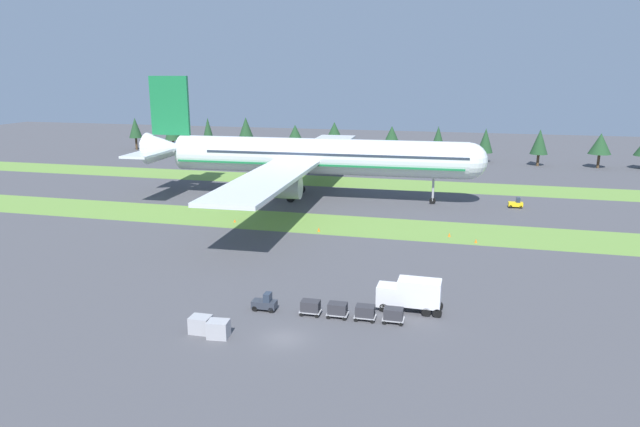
% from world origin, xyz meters
% --- Properties ---
extents(ground_plane, '(400.00, 400.00, 0.00)m').
position_xyz_m(ground_plane, '(0.00, 0.00, 0.00)').
color(ground_plane, '#47474C').
extents(grass_strip_near, '(320.00, 12.78, 0.01)m').
position_xyz_m(grass_strip_near, '(0.00, 42.25, 0.00)').
color(grass_strip_near, olive).
rests_on(grass_strip_near, ground).
extents(grass_strip_far, '(320.00, 12.78, 0.01)m').
position_xyz_m(grass_strip_far, '(0.00, 79.80, 0.00)').
color(grass_strip_far, olive).
rests_on(grass_strip_far, ground).
extents(airliner, '(69.19, 84.97, 23.98)m').
position_xyz_m(airliner, '(-14.43, 60.94, 8.60)').
color(airliner, silver).
rests_on(airliner, ground).
extents(baggage_tug, '(2.62, 1.34, 1.97)m').
position_xyz_m(baggage_tug, '(-4.03, 5.93, 0.81)').
color(baggage_tug, '#2D333D').
rests_on(baggage_tug, ground).
extents(cargo_dolly_lead, '(2.22, 1.53, 1.55)m').
position_xyz_m(cargo_dolly_lead, '(1.00, 6.01, 0.92)').
color(cargo_dolly_lead, '#A3A3A8').
rests_on(cargo_dolly_lead, ground).
extents(cargo_dolly_second, '(2.22, 1.53, 1.55)m').
position_xyz_m(cargo_dolly_second, '(3.89, 6.06, 0.92)').
color(cargo_dolly_second, '#A3A3A8').
rests_on(cargo_dolly_second, ground).
extents(cargo_dolly_third, '(2.22, 1.53, 1.55)m').
position_xyz_m(cargo_dolly_third, '(6.79, 6.10, 0.92)').
color(cargo_dolly_third, '#A3A3A8').
rests_on(cargo_dolly_third, ground).
extents(cargo_dolly_fourth, '(2.22, 1.53, 1.55)m').
position_xyz_m(cargo_dolly_fourth, '(9.69, 6.15, 0.92)').
color(cargo_dolly_fourth, '#A3A3A8').
rests_on(cargo_dolly_fourth, ground).
extents(catering_truck, '(7.00, 2.43, 3.58)m').
position_xyz_m(catering_truck, '(11.05, 9.56, 1.95)').
color(catering_truck, silver).
rests_on(catering_truck, ground).
extents(pushback_tractor, '(2.64, 1.39, 1.97)m').
position_xyz_m(pushback_tractor, '(25.71, 62.37, 0.81)').
color(pushback_tractor, yellow).
rests_on(pushback_tractor, ground).
extents(ground_crew_marshaller, '(0.36, 0.51, 1.74)m').
position_xyz_m(ground_crew_marshaller, '(12.51, 11.18, 0.95)').
color(ground_crew_marshaller, black).
rests_on(ground_crew_marshaller, ground).
extents(uld_container_0, '(2.01, 1.61, 1.67)m').
position_xyz_m(uld_container_0, '(-8.33, -0.73, 0.84)').
color(uld_container_0, '#A3A3A8').
rests_on(uld_container_0, ground).
extents(uld_container_1, '(2.16, 1.80, 1.69)m').
position_xyz_m(uld_container_1, '(-6.21, -1.28, 0.84)').
color(uld_container_1, '#A3A3A8').
rests_on(uld_container_1, ground).
extents(taxiway_marker_0, '(0.44, 0.44, 0.47)m').
position_xyz_m(taxiway_marker_0, '(-21.39, 39.67, 0.23)').
color(taxiway_marker_0, orange).
rests_on(taxiway_marker_0, ground).
extents(taxiway_marker_1, '(0.44, 0.44, 0.59)m').
position_xyz_m(taxiway_marker_1, '(18.19, 37.17, 0.29)').
color(taxiway_marker_1, orange).
rests_on(taxiway_marker_1, ground).
extents(taxiway_marker_2, '(0.44, 0.44, 0.69)m').
position_xyz_m(taxiway_marker_2, '(-6.10, 37.47, 0.34)').
color(taxiway_marker_2, orange).
rests_on(taxiway_marker_2, ground).
extents(taxiway_marker_3, '(0.44, 0.44, 0.61)m').
position_xyz_m(taxiway_marker_3, '(14.24, 39.58, 0.31)').
color(taxiway_marker_3, orange).
rests_on(taxiway_marker_3, ground).
extents(distant_tree_line, '(180.92, 10.86, 11.32)m').
position_xyz_m(distant_tree_line, '(-1.51, 117.50, 6.65)').
color(distant_tree_line, '#4C3823').
rests_on(distant_tree_line, ground).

